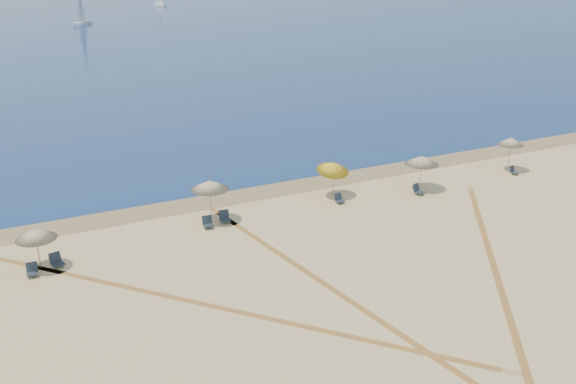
# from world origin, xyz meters

# --- Properties ---
(wet_sand) EXTENTS (500.00, 500.00, 0.00)m
(wet_sand) POSITION_xyz_m (0.00, 24.00, 0.00)
(wet_sand) COLOR olive
(wet_sand) RESTS_ON ground
(umbrella_1) EXTENTS (2.05, 2.05, 2.23)m
(umbrella_1) POSITION_xyz_m (-14.72, 18.98, 1.89)
(umbrella_1) COLOR gray
(umbrella_1) RESTS_ON ground
(umbrella_2) EXTENTS (2.27, 2.27, 2.61)m
(umbrella_2) POSITION_xyz_m (-4.74, 20.84, 2.26)
(umbrella_2) COLOR gray
(umbrella_2) RESTS_ON ground
(umbrella_3) EXTENTS (2.14, 2.20, 2.54)m
(umbrella_3) POSITION_xyz_m (3.85, 21.13, 2.01)
(umbrella_3) COLOR gray
(umbrella_3) RESTS_ON ground
(umbrella_4) EXTENTS (2.28, 2.28, 2.38)m
(umbrella_4) POSITION_xyz_m (9.88, 19.66, 2.04)
(umbrella_4) COLOR gray
(umbrella_4) RESTS_ON ground
(umbrella_5) EXTENTS (1.86, 1.86, 2.54)m
(umbrella_5) POSITION_xyz_m (18.16, 19.96, 2.20)
(umbrella_5) COLOR gray
(umbrella_5) RESTS_ON ground
(chair_2) EXTENTS (0.61, 0.70, 0.66)m
(chair_2) POSITION_xyz_m (-15.18, 18.23, 0.29)
(chair_2) COLOR black
(chair_2) RESTS_ON ground
(chair_3) EXTENTS (0.75, 0.82, 0.72)m
(chair_3) POSITION_xyz_m (-13.94, 18.73, 0.32)
(chair_3) COLOR black
(chair_3) RESTS_ON ground
(chair_4) EXTENTS (0.60, 0.70, 0.68)m
(chair_4) POSITION_xyz_m (-5.30, 19.93, 0.30)
(chair_4) COLOR black
(chair_4) RESTS_ON ground
(chair_5) EXTENTS (0.71, 0.79, 0.73)m
(chair_5) POSITION_xyz_m (-4.15, 20.19, 0.32)
(chair_5) COLOR black
(chair_5) RESTS_ON ground
(chair_6) EXTENTS (0.53, 0.62, 0.63)m
(chair_6) POSITION_xyz_m (3.59, 19.84, 0.28)
(chair_6) COLOR black
(chair_6) RESTS_ON ground
(chair_7) EXTENTS (0.79, 0.85, 0.71)m
(chair_7) POSITION_xyz_m (9.08, 18.83, 0.31)
(chair_7) COLOR black
(chair_7) RESTS_ON ground
(chair_8) EXTENTS (0.62, 0.68, 0.60)m
(chair_8) POSITION_xyz_m (17.79, 19.03, 0.26)
(chair_8) COLOR black
(chair_8) RESTS_ON ground
(sailboat_1) EXTENTS (4.76, 6.49, 9.75)m
(sailboat_1) POSITION_xyz_m (7.00, 133.53, 2.95)
(sailboat_1) COLOR white
(sailboat_1) RESTS_ON ocean
(tire_tracks) EXTENTS (53.63, 45.18, 0.00)m
(tire_tracks) POSITION_xyz_m (-2.00, 9.64, 0.00)
(tire_tracks) COLOR tan
(tire_tracks) RESTS_ON ground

